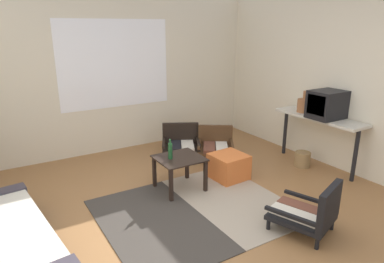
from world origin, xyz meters
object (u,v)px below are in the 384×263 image
Objects in this scene: ottoman_orange at (229,167)px; console_shelf at (319,122)px; clay_vase at (305,105)px; armchair_striped_foreground at (310,212)px; crt_television at (328,104)px; wicker_basket at (302,159)px; armchair_by_window at (181,142)px; coffee_table at (179,164)px; glass_bottle at (170,151)px; armchair_corner at (215,144)px; couch at (2,241)px.

ottoman_orange is 0.33× the size of console_shelf.
armchair_striped_foreground is at bearing -136.02° from clay_vase.
crt_television reaches higher than wicker_basket.
wicker_basket is at bearing -11.47° from ottoman_orange.
console_shelf is 5.99× the size of wicker_basket.
wicker_basket is (1.40, -1.45, -0.11)m from armchair_by_window.
armchair_by_window is at bearing 134.09° from wicker_basket.
coffee_table reaches higher than wicker_basket.
armchair_striped_foreground reaches higher than armchair_by_window.
armchair_by_window is 3.33× the size of wicker_basket.
glass_bottle is at bearing -125.50° from armchair_by_window.
armchair_corner is 2.36× the size of clay_vase.
armchair_striped_foreground is at bearing -142.30° from console_shelf.
wicker_basket is (1.39, 1.30, -0.13)m from armchair_striped_foreground.
clay_vase is 2.41m from glass_bottle.
armchair_striped_foreground reaches higher than armchair_corner.
clay_vase reaches higher than coffee_table.
clay_vase is at bearing 89.57° from crt_television.
glass_bottle is (-0.78, -1.10, 0.34)m from armchair_by_window.
armchair_corner is 2.96× the size of glass_bottle.
armchair_striped_foreground is 1.86m from glass_bottle.
clay_vase is at bearing -2.60° from coffee_table.
crt_television is (4.41, -0.08, 0.81)m from couch.
armchair_by_window is 2.38× the size of clay_vase.
armchair_striped_foreground reaches higher than ottoman_orange.
coffee_table is 0.24m from glass_bottle.
armchair_corner is at bearing 143.35° from clay_vase.
clay_vase is (1.47, -0.04, 0.76)m from ottoman_orange.
crt_television is at bearing -46.74° from wicker_basket.
armchair_by_window is 0.56× the size of console_shelf.
console_shelf is 0.64m from wicker_basket.
glass_bottle reaches higher than armchair_corner.
crt_television is 2.24× the size of wicker_basket.
ottoman_orange is 1.39× the size of clay_vase.
glass_bottle is at bearing 166.86° from crt_television.
armchair_corner is 3.30× the size of wicker_basket.
armchair_corner is 0.55× the size of console_shelf.
glass_bottle is (-0.80, 1.65, 0.32)m from armchair_striped_foreground.
armchair_by_window is at bearing 29.07° from couch.
ottoman_orange is 1.75× the size of glass_bottle.
glass_bottle is (-0.91, 0.09, 0.39)m from ottoman_orange.
glass_bottle is at bearing 169.67° from console_shelf.
coffee_table is at bearing -120.46° from armchair_by_window.
couch is at bearing -179.48° from console_shelf.
crt_television is at bearing -1.05° from couch.
crt_television is 1.60× the size of clay_vase.
clay_vase is at bearing 4.45° from couch.
crt_television is (1.58, 1.10, 0.78)m from armchair_striped_foreground.
armchair_corner is at bearing 67.53° from ottoman_orange.
couch reaches higher than wicker_basket.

